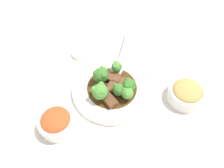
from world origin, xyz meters
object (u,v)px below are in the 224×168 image
side_bowl_kimchi (56,122)px  serving_spoon (118,65)px  main_plate (112,88)px  sauce_dish (80,53)px  beef_strip_3 (112,87)px  broccoli_floret_3 (103,71)px  broccoli_floret_1 (119,89)px  side_bowl_appetizer (186,93)px  beef_strip_1 (98,88)px  beef_strip_0 (109,100)px  beef_strip_2 (111,77)px  broccoli_floret_4 (127,93)px  broccoli_floret_6 (117,67)px  broccoli_floret_2 (99,91)px  beef_strip_4 (123,82)px  broccoli_floret_5 (101,75)px  broccoli_floret_0 (129,85)px

side_bowl_kimchi → serving_spoon: bearing=-178.0°
main_plate → sauce_dish: size_ratio=4.28×
beef_strip_3 → broccoli_floret_3: 0.06m
broccoli_floret_1 → side_bowl_kimchi: size_ratio=0.42×
broccoli_floret_3 → side_bowl_appetizer: broccoli_floret_3 is taller
beef_strip_1 → broccoli_floret_1: bearing=116.3°
beef_strip_3 → serving_spoon: same height
beef_strip_0 → broccoli_floret_3: bearing=-126.7°
beef_strip_2 → side_bowl_appetizer: bearing=116.4°
main_plate → beef_strip_1: bearing=-34.6°
broccoli_floret_4 → side_bowl_appetizer: size_ratio=0.38×
beef_strip_2 → broccoli_floret_6: (-0.03, -0.00, 0.02)m
beef_strip_0 → broccoli_floret_2: size_ratio=1.01×
main_plate → sauce_dish: 0.20m
broccoli_floret_2 → sauce_dish: bearing=-116.1°
beef_strip_4 → sauce_dish: (-0.00, -0.21, -0.02)m
beef_strip_0 → sauce_dish: beef_strip_0 is taller
broccoli_floret_3 → side_bowl_appetizer: 0.28m
beef_strip_2 → broccoli_floret_4: 0.09m
broccoli_floret_5 → side_bowl_appetizer: broccoli_floret_5 is taller
broccoli_floret_2 → broccoli_floret_3: size_ratio=1.43×
broccoli_floret_0 → broccoli_floret_2: bearing=-34.6°
beef_strip_0 → broccoli_floret_2: broccoli_floret_2 is taller
main_plate → beef_strip_0: 0.06m
broccoli_floret_4 → side_bowl_appetizer: bearing=135.3°
beef_strip_0 → beef_strip_4: bearing=-172.0°
broccoli_floret_0 → sauce_dish: size_ratio=0.85×
beef_strip_0 → beef_strip_1: size_ratio=1.08×
beef_strip_2 → broccoli_floret_2: 0.09m
broccoli_floret_6 → side_bowl_appetizer: 0.24m
beef_strip_0 → beef_strip_4: (-0.08, -0.01, -0.00)m
beef_strip_1 → side_bowl_appetizer: side_bowl_appetizer is taller
broccoli_floret_2 → sauce_dish: (-0.10, -0.19, -0.05)m
broccoli_floret_2 → side_bowl_appetizer: (-0.19, 0.20, -0.02)m
sauce_dish → beef_strip_2: bearing=84.3°
main_plate → beef_strip_1: (0.04, -0.03, 0.01)m
broccoli_floret_5 → serving_spoon: broccoli_floret_5 is taller
broccoli_floret_0 → broccoli_floret_6: (-0.03, -0.08, -0.00)m
sauce_dish → main_plate: bearing=78.5°
broccoli_floret_1 → side_bowl_kimchi: 0.21m
beef_strip_4 → sauce_dish: bearing=-91.2°
broccoli_floret_1 → sauce_dish: (-0.05, -0.23, -0.04)m
beef_strip_2 → side_bowl_appetizer: size_ratio=0.60×
broccoli_floret_1 → side_bowl_appetizer: size_ratio=0.38×
broccoli_floret_0 → serving_spoon: 0.11m
sauce_dish → broccoli_floret_6: bearing=95.1°
sauce_dish → broccoli_floret_5: bearing=72.4°
beef_strip_1 → broccoli_floret_1: 0.07m
beef_strip_0 → serving_spoon: bearing=-150.2°
main_plate → broccoli_floret_2: 0.07m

